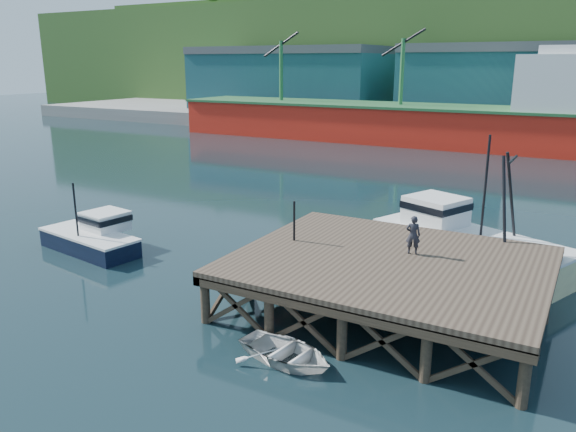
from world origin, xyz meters
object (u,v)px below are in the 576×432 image
Objects in this scene: trawler at (466,240)px; dinghy at (286,352)px; dockworker at (413,235)px; boat_black at (306,265)px; boat_navy at (94,236)px.

dinghy is (-3.17, -12.30, -0.98)m from trawler.
trawler is 6.40× the size of dockworker.
boat_black is 5.42m from dockworker.
dinghy is (14.64, -5.15, -0.41)m from boat_navy.
boat_navy is at bearing 79.60° from dinghy.
trawler is (6.01, 5.40, 0.62)m from boat_black.
boat_black is 0.64× the size of trawler.
dockworker is at bearing -8.15° from dinghy.
boat_black is at bearing 17.19° from boat_navy.
dinghy is at bearing -59.31° from boat_black.
boat_navy reaches higher than dockworker.
boat_black is 1.88× the size of dinghy.
boat_black is at bearing -115.32° from trawler.
dockworker is (4.94, -0.08, 2.21)m from boat_black.
boat_black is at bearing 31.36° from dinghy.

